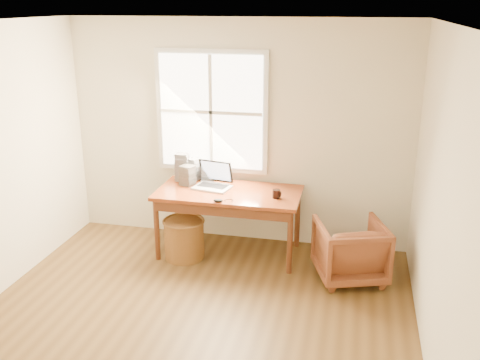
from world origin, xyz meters
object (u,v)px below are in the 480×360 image
object	(u,v)px
desk	(229,193)
wicker_stool	(184,239)
armchair	(350,250)
coffee_mug	(276,194)
cd_stack_a	(193,169)
laptop	(212,175)

from	to	relation	value
desk	wicker_stool	bearing A→B (deg)	-153.69
armchair	coffee_mug	bearing A→B (deg)	-32.88
desk	coffee_mug	distance (m)	0.56
cd_stack_a	coffee_mug	bearing A→B (deg)	-21.04
cd_stack_a	armchair	bearing A→B (deg)	-18.12
laptop	armchair	bearing A→B (deg)	-1.74
armchair	laptop	distance (m)	1.72
armchair	wicker_stool	distance (m)	1.83
desk	cd_stack_a	world-z (taller)	cd_stack_a
desk	coffee_mug	bearing A→B (deg)	-10.23
desk	cd_stack_a	distance (m)	0.61
desk	armchair	xyz separation A→B (m)	(1.36, -0.31, -0.42)
cd_stack_a	wicker_stool	bearing A→B (deg)	-85.77
desk	cd_stack_a	size ratio (longest dim) A/B	6.09
desk	armchair	world-z (taller)	desk
laptop	cd_stack_a	size ratio (longest dim) A/B	1.71
armchair	coffee_mug	world-z (taller)	coffee_mug
armchair	cd_stack_a	bearing A→B (deg)	-36.78
armchair	cd_stack_a	world-z (taller)	cd_stack_a
wicker_stool	coffee_mug	bearing A→B (deg)	7.33
desk	coffee_mug	world-z (taller)	coffee_mug
desk	armchair	distance (m)	1.46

